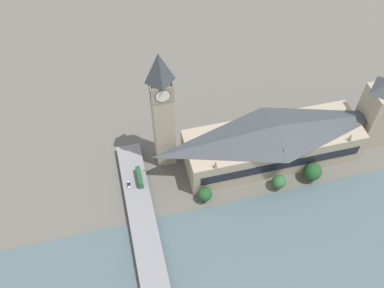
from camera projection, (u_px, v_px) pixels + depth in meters
ground_plane at (267, 185)px, 232.12m from camera, size 600.00×600.00×0.00m
river_water at (293, 247)px, 208.93m from camera, size 63.61×360.00×0.30m
parliament_hall at (273, 142)px, 233.68m from camera, size 29.41×96.60×26.69m
clock_tower at (162, 109)px, 212.38m from camera, size 11.52×11.52×75.06m
victoria_tower at (379, 111)px, 235.35m from camera, size 16.33×16.33×49.67m
road_bridge at (154, 277)px, 195.82m from camera, size 159.23×13.29×4.47m
double_decker_bus_mid at (139, 177)px, 226.83m from camera, size 11.95×2.49×4.63m
car_southbound_lead at (129, 185)px, 225.95m from camera, size 4.02×1.77×1.50m
tree_embankment_near at (205, 194)px, 221.96m from camera, size 7.60×7.60×9.17m
tree_embankment_mid at (313, 172)px, 229.23m from camera, size 9.71×9.71×11.67m
tree_embankment_far at (279, 181)px, 226.51m from camera, size 7.60×7.60×9.56m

